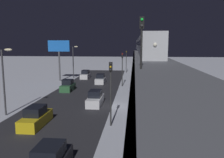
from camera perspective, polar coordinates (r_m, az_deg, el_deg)
The scene contains 16 objects.
ground_plane at distance 30.62m, azimuth -0.28°, elevation -6.74°, with size 240.00×240.00×0.00m, color silver.
avenue_asphalt at distance 31.59m, azimuth -10.08°, elevation -6.38°, with size 11.00×83.22×0.01m, color #28282D.
elevated_railway at distance 29.58m, azimuth 9.82°, elevation 3.19°, with size 5.00×83.22×6.18m.
subway_train at distance 63.55m, azimuth 7.67°, elevation 8.42°, with size 2.94×74.07×3.40m.
rail_signal at distance 18.18m, azimuth 7.34°, elevation 11.06°, with size 0.36×0.41×4.00m.
sedan_green at distance 41.22m, azimuth -10.87°, elevation -1.77°, with size 1.91×4.14×1.97m.
sedan_yellow at distance 24.66m, azimuth -18.30°, elevation -9.08°, with size 1.80×4.79×1.97m.
sedan_white at distance 31.28m, azimuth -4.14°, elevation -4.92°, with size 1.80×4.79×1.97m.
sedan_white_2 at distance 55.47m, azimuth -6.57°, elevation 1.00°, with size 1.80×4.40×1.97m.
sedan_white_3 at distance 48.12m, azimuth -2.87°, elevation -0.12°, with size 1.80×4.00×1.97m.
traffic_light_near at distance 22.49m, azimuth -0.32°, elevation -1.40°, with size 0.32×0.44×6.40m.
traffic_light_mid at distance 44.14m, azimuth 2.56°, elevation 3.53°, with size 0.32×0.44×6.40m.
traffic_light_far at distance 65.95m, azimuth 3.55°, elevation 5.21°, with size 0.32×0.44×6.40m.
commercial_billboard at distance 52.25m, azimuth -12.99°, elevation 7.00°, with size 4.80×0.36×8.90m.
street_lamp_near at distance 28.51m, azimuth -24.94°, elevation 1.17°, with size 1.35×0.44×7.65m.
street_lamp_far at distance 56.35m, azimuth -9.38°, elevation 5.16°, with size 1.35×0.44×7.65m.
Camera 1 is at (-2.98, 29.37, 8.12)m, focal length 36.98 mm.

